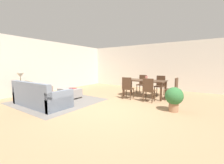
% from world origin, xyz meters
% --- Properties ---
extents(ground_plane, '(10.80, 10.80, 0.00)m').
position_xyz_m(ground_plane, '(0.00, 0.00, 0.00)').
color(ground_plane, '#9E7A56').
extents(wall_back, '(9.00, 0.12, 2.70)m').
position_xyz_m(wall_back, '(0.00, 5.00, 1.35)').
color(wall_back, beige).
rests_on(wall_back, ground_plane).
extents(wall_left, '(0.12, 11.00, 2.70)m').
position_xyz_m(wall_left, '(-4.50, 0.50, 1.35)').
color(wall_left, beige).
rests_on(wall_left, ground_plane).
extents(area_rug, '(3.00, 2.80, 0.01)m').
position_xyz_m(area_rug, '(-2.20, -0.27, 0.00)').
color(area_rug, slate).
rests_on(area_rug, ground_plane).
extents(couch, '(2.23, 0.95, 0.86)m').
position_xyz_m(couch, '(-2.16, -0.98, 0.29)').
color(couch, slate).
rests_on(couch, ground_plane).
extents(ottoman_table, '(0.95, 0.60, 0.41)m').
position_xyz_m(ottoman_table, '(-2.25, 0.39, 0.23)').
color(ottoman_table, gray).
rests_on(ottoman_table, ground_plane).
extents(side_table, '(0.40, 0.40, 0.58)m').
position_xyz_m(side_table, '(-3.57, -0.96, 0.46)').
color(side_table, olive).
rests_on(side_table, ground_plane).
extents(table_lamp, '(0.26, 0.26, 0.53)m').
position_xyz_m(table_lamp, '(-3.57, -0.96, 0.99)').
color(table_lamp, brown).
rests_on(table_lamp, side_table).
extents(dining_table, '(1.79, 0.88, 0.76)m').
position_xyz_m(dining_table, '(0.37, 2.38, 0.67)').
color(dining_table, '#422B1C').
rests_on(dining_table, ground_plane).
extents(dining_chair_near_left, '(0.42, 0.42, 0.92)m').
position_xyz_m(dining_chair_near_left, '(-0.06, 1.57, 0.52)').
color(dining_chair_near_left, '#422B1C').
rests_on(dining_chair_near_left, ground_plane).
extents(dining_chair_near_right, '(0.42, 0.42, 0.92)m').
position_xyz_m(dining_chair_near_right, '(0.84, 1.57, 0.52)').
color(dining_chair_near_right, '#422B1C').
rests_on(dining_chair_near_right, ground_plane).
extents(dining_chair_far_left, '(0.42, 0.42, 0.92)m').
position_xyz_m(dining_chair_far_left, '(-0.07, 3.21, 0.52)').
color(dining_chair_far_left, '#422B1C').
rests_on(dining_chair_far_left, ground_plane).
extents(dining_chair_far_right, '(0.42, 0.42, 0.92)m').
position_xyz_m(dining_chair_far_right, '(0.84, 3.16, 0.52)').
color(dining_chair_far_right, '#422B1C').
rests_on(dining_chair_far_right, ground_plane).
extents(dining_chair_head_east, '(0.42, 0.42, 0.92)m').
position_xyz_m(dining_chair_head_east, '(1.59, 2.36, 0.52)').
color(dining_chair_head_east, '#422B1C').
rests_on(dining_chair_head_east, ground_plane).
extents(vase_centerpiece, '(0.12, 0.12, 0.19)m').
position_xyz_m(vase_centerpiece, '(0.45, 2.38, 0.85)').
color(vase_centerpiece, '#B26659').
rests_on(vase_centerpiece, dining_table).
extents(book_on_ottoman, '(0.27, 0.21, 0.03)m').
position_xyz_m(book_on_ottoman, '(-2.11, 0.44, 0.43)').
color(book_on_ottoman, maroon).
rests_on(book_on_ottoman, ottoman_table).
extents(potted_plant, '(0.53, 0.53, 0.75)m').
position_xyz_m(potted_plant, '(1.87, 0.91, 0.44)').
color(potted_plant, '#996B4C').
rests_on(potted_plant, ground_plane).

